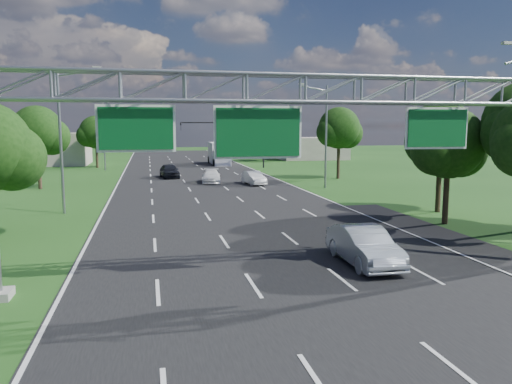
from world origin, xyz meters
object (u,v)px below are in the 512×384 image
object	(u,v)px
sign_gantry	(305,105)
traffic_signal	(240,133)
box_truck	(219,154)
silver_sedan	(364,246)

from	to	relation	value
sign_gantry	traffic_signal	world-z (taller)	sign_gantry
sign_gantry	box_truck	xyz separation A→B (m)	(5.18, 61.05, -5.23)
traffic_signal	box_truck	bearing A→B (deg)	103.73
sign_gantry	traffic_signal	xyz separation A→B (m)	(7.15, 53.00, -1.72)
silver_sedan	box_truck	bearing A→B (deg)	88.68
sign_gantry	box_truck	bearing A→B (deg)	85.15
sign_gantry	box_truck	world-z (taller)	sign_gantry
traffic_signal	box_truck	xyz separation A→B (m)	(-1.97, 8.05, -3.51)
box_truck	silver_sedan	bearing A→B (deg)	-90.92
traffic_signal	box_truck	world-z (taller)	traffic_signal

